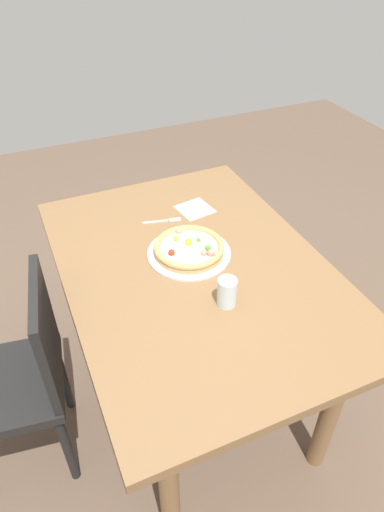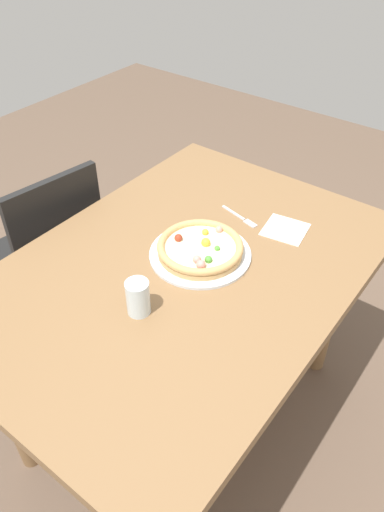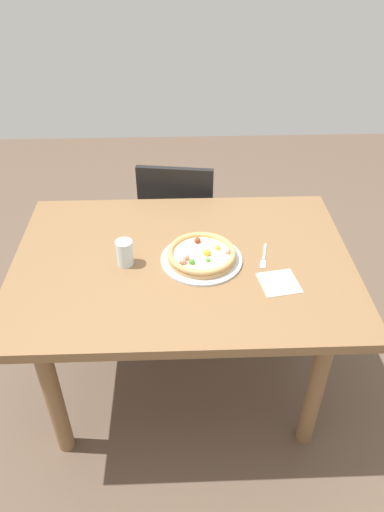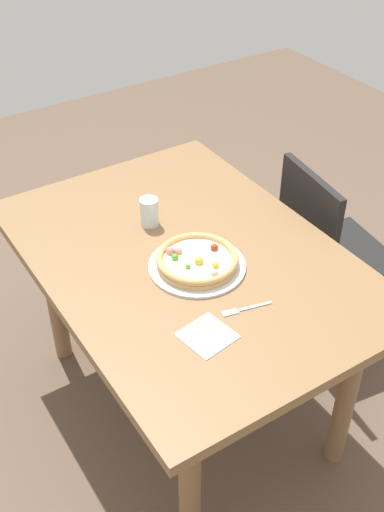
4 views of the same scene
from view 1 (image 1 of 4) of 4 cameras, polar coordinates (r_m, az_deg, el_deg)
The scene contains 8 objects.
ground_plane at distance 2.28m, azimuth 0.30°, elevation -16.27°, with size 6.00×6.00×0.00m, color brown.
dining_table at distance 1.77m, azimuth 0.37°, elevation -3.83°, with size 1.36×0.96×0.77m.
chair_near at distance 1.82m, azimuth -20.55°, elevation -13.86°, with size 0.45×0.45×0.88m.
plate at distance 1.76m, azimuth -0.37°, elevation 0.36°, with size 0.33×0.33×0.01m, color silver.
pizza at distance 1.74m, azimuth -0.36°, elevation 1.02°, with size 0.27×0.27×0.05m.
fork at distance 1.95m, azimuth -3.41°, elevation 4.47°, with size 0.05×0.16×0.00m.
drinking_glass at distance 1.53m, azimuth 4.44°, elevation -4.58°, with size 0.07×0.07×0.11m, color silver.
napkin at distance 2.02m, azimuth 0.36°, elevation 5.94°, with size 0.14×0.14×0.00m, color white.
Camera 1 is at (1.19, -0.53, 1.87)m, focal length 31.67 mm.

